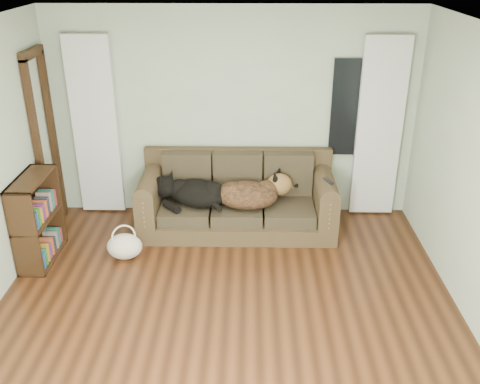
{
  "coord_description": "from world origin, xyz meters",
  "views": [
    {
      "loc": [
        0.21,
        -3.88,
        3.2
      ],
      "look_at": [
        0.11,
        1.6,
        0.66
      ],
      "focal_mm": 40.0,
      "sensor_mm": 36.0,
      "label": 1
    }
  ],
  "objects_px": {
    "sofa": "(237,195)",
    "bookshelf": "(37,219)",
    "dog_shepherd": "(251,195)",
    "dog_black_lab": "(194,194)",
    "tote_bag": "(124,245)"
  },
  "relations": [
    {
      "from": "dog_black_lab",
      "to": "tote_bag",
      "type": "relative_size",
      "value": 1.84
    },
    {
      "from": "sofa",
      "to": "dog_black_lab",
      "type": "height_order",
      "value": "sofa"
    },
    {
      "from": "dog_shepherd",
      "to": "bookshelf",
      "type": "relative_size",
      "value": 0.78
    },
    {
      "from": "dog_black_lab",
      "to": "bookshelf",
      "type": "distance_m",
      "value": 1.78
    },
    {
      "from": "dog_shepherd",
      "to": "tote_bag",
      "type": "distance_m",
      "value": 1.59
    },
    {
      "from": "sofa",
      "to": "dog_shepherd",
      "type": "xyz_separation_m",
      "value": [
        0.17,
        -0.08,
        0.04
      ]
    },
    {
      "from": "sofa",
      "to": "bookshelf",
      "type": "relative_size",
      "value": 2.39
    },
    {
      "from": "sofa",
      "to": "bookshelf",
      "type": "height_order",
      "value": "bookshelf"
    },
    {
      "from": "dog_black_lab",
      "to": "bookshelf",
      "type": "relative_size",
      "value": 0.74
    },
    {
      "from": "dog_shepherd",
      "to": "dog_black_lab",
      "type": "bearing_deg",
      "value": -1.27
    },
    {
      "from": "tote_bag",
      "to": "sofa",
      "type": "bearing_deg",
      "value": 30.24
    },
    {
      "from": "dog_shepherd",
      "to": "bookshelf",
      "type": "xyz_separation_m",
      "value": [
        -2.33,
        -0.67,
        0.01
      ]
    },
    {
      "from": "dog_black_lab",
      "to": "tote_bag",
      "type": "height_order",
      "value": "dog_black_lab"
    },
    {
      "from": "dog_black_lab",
      "to": "bookshelf",
      "type": "bearing_deg",
      "value": -132.11
    },
    {
      "from": "bookshelf",
      "to": "dog_black_lab",
      "type": "bearing_deg",
      "value": 15.58
    }
  ]
}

